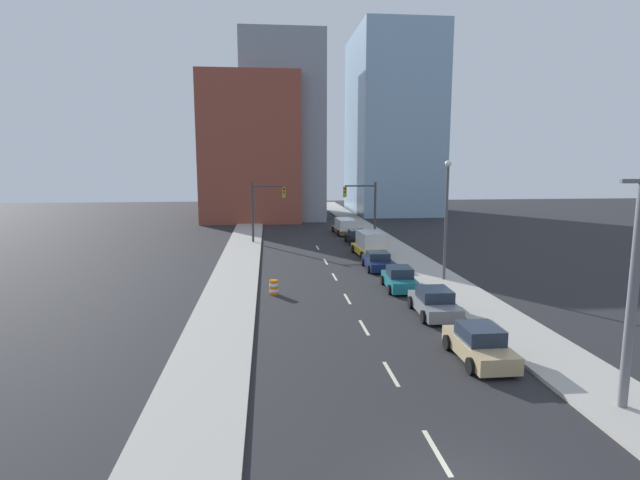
% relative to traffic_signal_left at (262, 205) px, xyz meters
% --- Properties ---
extents(sidewalk_left, '(3.48, 93.89, 0.17)m').
position_rel_traffic_signal_left_xyz_m(sidewalk_left, '(-1.85, 5.76, -3.98)').
color(sidewalk_left, '#ADA89E').
rests_on(sidewalk_left, ground).
extents(sidewalk_right, '(3.48, 93.89, 0.17)m').
position_rel_traffic_signal_left_xyz_m(sidewalk_right, '(12.89, 5.76, -3.98)').
color(sidewalk_right, '#ADA89E').
rests_on(sidewalk_right, ground).
extents(lane_stripe_at_2m, '(0.16, 2.40, 0.01)m').
position_rel_traffic_signal_left_xyz_m(lane_stripe_at_2m, '(5.52, -39.19, -4.06)').
color(lane_stripe_at_2m, beige).
rests_on(lane_stripe_at_2m, ground).
extents(lane_stripe_at_8m, '(0.16, 2.40, 0.01)m').
position_rel_traffic_signal_left_xyz_m(lane_stripe_at_8m, '(5.52, -33.66, -4.06)').
color(lane_stripe_at_8m, beige).
rests_on(lane_stripe_at_8m, ground).
extents(lane_stripe_at_13m, '(0.16, 2.40, 0.01)m').
position_rel_traffic_signal_left_xyz_m(lane_stripe_at_13m, '(5.52, -27.95, -4.06)').
color(lane_stripe_at_13m, beige).
rests_on(lane_stripe_at_13m, ground).
extents(lane_stripe_at_19m, '(0.16, 2.40, 0.01)m').
position_rel_traffic_signal_left_xyz_m(lane_stripe_at_19m, '(5.52, -22.45, -4.06)').
color(lane_stripe_at_19m, beige).
rests_on(lane_stripe_at_19m, ground).
extents(lane_stripe_at_25m, '(0.16, 2.40, 0.01)m').
position_rel_traffic_signal_left_xyz_m(lane_stripe_at_25m, '(5.52, -16.35, -4.06)').
color(lane_stripe_at_25m, beige).
rests_on(lane_stripe_at_25m, ground).
extents(lane_stripe_at_31m, '(0.16, 2.40, 0.01)m').
position_rel_traffic_signal_left_xyz_m(lane_stripe_at_31m, '(5.52, -10.62, -4.06)').
color(lane_stripe_at_31m, beige).
rests_on(lane_stripe_at_31m, ground).
extents(lane_stripe_at_38m, '(0.16, 2.40, 0.01)m').
position_rel_traffic_signal_left_xyz_m(lane_stripe_at_38m, '(5.52, -3.39, -4.06)').
color(lane_stripe_at_38m, beige).
rests_on(lane_stripe_at_38m, ground).
extents(building_brick_left, '(14.00, 16.00, 20.68)m').
position_rel_traffic_signal_left_xyz_m(building_brick_left, '(-1.72, 23.90, 6.27)').
color(building_brick_left, brown).
rests_on(building_brick_left, ground).
extents(building_office_center, '(12.00, 20.00, 26.58)m').
position_rel_traffic_signal_left_xyz_m(building_office_center, '(2.93, 27.90, 9.23)').
color(building_office_center, gray).
rests_on(building_office_center, ground).
extents(building_glass_right, '(13.00, 20.00, 29.51)m').
position_rel_traffic_signal_left_xyz_m(building_glass_right, '(21.58, 31.90, 10.69)').
color(building_glass_right, '#8CADC6').
rests_on(building_glass_right, ground).
extents(traffic_signal_left, '(3.56, 0.35, 6.38)m').
position_rel_traffic_signal_left_xyz_m(traffic_signal_left, '(0.00, 0.00, 0.00)').
color(traffic_signal_left, '#38383D').
rests_on(traffic_signal_left, ground).
extents(traffic_signal_right, '(3.56, 0.35, 6.38)m').
position_rel_traffic_signal_left_xyz_m(traffic_signal_right, '(11.09, 0.00, 0.00)').
color(traffic_signal_right, '#38383D').
rests_on(traffic_signal_right, ground).
extents(utility_pole_right_near, '(1.60, 0.32, 8.62)m').
position_rel_traffic_signal_left_xyz_m(utility_pole_right_near, '(12.63, -37.45, 0.37)').
color(utility_pole_right_near, slate).
rests_on(utility_pole_right_near, ground).
extents(traffic_barrel, '(0.56, 0.56, 0.95)m').
position_rel_traffic_signal_left_xyz_m(traffic_barrel, '(0.97, -20.92, -3.59)').
color(traffic_barrel, orange).
rests_on(traffic_barrel, ground).
extents(street_lamp, '(0.44, 0.44, 8.56)m').
position_rel_traffic_signal_left_xyz_m(street_lamp, '(13.10, -18.59, 0.89)').
color(street_lamp, '#4C4C51').
rests_on(street_lamp, ground).
extents(sedan_tan, '(2.05, 4.31, 1.53)m').
position_rel_traffic_signal_left_xyz_m(sedan_tan, '(9.61, -32.69, -3.37)').
color(sedan_tan, tan).
rests_on(sedan_tan, ground).
extents(sedan_gray, '(2.31, 4.58, 1.50)m').
position_rel_traffic_signal_left_xyz_m(sedan_gray, '(9.81, -26.22, -3.37)').
color(sedan_gray, slate).
rests_on(sedan_gray, ground).
extents(sedan_teal, '(2.18, 4.35, 1.52)m').
position_rel_traffic_signal_left_xyz_m(sedan_teal, '(9.37, -20.40, -3.38)').
color(sedan_teal, '#196B75').
rests_on(sedan_teal, ground).
extents(sedan_navy, '(2.21, 4.51, 1.39)m').
position_rel_traffic_signal_left_xyz_m(sedan_navy, '(9.31, -13.97, -3.43)').
color(sedan_navy, '#141E47').
rests_on(sedan_navy, ground).
extents(box_truck_yellow, '(2.64, 5.76, 2.24)m').
position_rel_traffic_signal_left_xyz_m(box_truck_yellow, '(9.78, -8.39, -3.01)').
color(box_truck_yellow, gold).
rests_on(box_truck_yellow, ground).
extents(sedan_black, '(2.16, 4.73, 1.44)m').
position_rel_traffic_signal_left_xyz_m(sedan_black, '(9.91, -1.09, -3.41)').
color(sedan_black, black).
rests_on(sedan_black, ground).
extents(box_truck_brown, '(2.63, 6.06, 1.82)m').
position_rel_traffic_signal_left_xyz_m(box_truck_brown, '(9.74, 6.00, -3.19)').
color(box_truck_brown, brown).
rests_on(box_truck_brown, ground).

